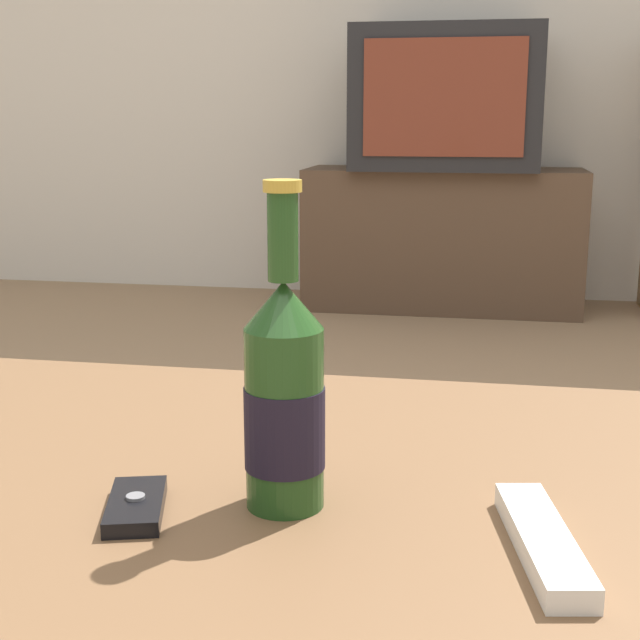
{
  "coord_description": "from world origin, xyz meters",
  "views": [
    {
      "loc": [
        0.2,
        -0.77,
        0.75
      ],
      "look_at": [
        0.02,
        0.25,
        0.51
      ],
      "focal_mm": 50.0,
      "sensor_mm": 36.0,
      "label": 1
    }
  ],
  "objects_px": {
    "remote_control": "(543,542)",
    "television": "(447,99)",
    "beer_bottle": "(284,397)",
    "tv_stand": "(442,239)",
    "cell_phone": "(136,506)"
  },
  "relations": [
    {
      "from": "tv_stand",
      "to": "cell_phone",
      "type": "bearing_deg",
      "value": -92.74
    },
    {
      "from": "television",
      "to": "beer_bottle",
      "type": "relative_size",
      "value": 2.42
    },
    {
      "from": "tv_stand",
      "to": "television",
      "type": "bearing_deg",
      "value": -90.0
    },
    {
      "from": "tv_stand",
      "to": "cell_phone",
      "type": "relative_size",
      "value": 9.92
    },
    {
      "from": "beer_bottle",
      "to": "cell_phone",
      "type": "height_order",
      "value": "beer_bottle"
    },
    {
      "from": "tv_stand",
      "to": "remote_control",
      "type": "height_order",
      "value": "tv_stand"
    },
    {
      "from": "cell_phone",
      "to": "remote_control",
      "type": "height_order",
      "value": "remote_control"
    },
    {
      "from": "beer_bottle",
      "to": "remote_control",
      "type": "distance_m",
      "value": 0.24
    },
    {
      "from": "television",
      "to": "beer_bottle",
      "type": "bearing_deg",
      "value": -90.25
    },
    {
      "from": "remote_control",
      "to": "tv_stand",
      "type": "bearing_deg",
      "value": 83.72
    },
    {
      "from": "beer_bottle",
      "to": "cell_phone",
      "type": "bearing_deg",
      "value": -161.58
    },
    {
      "from": "television",
      "to": "beer_bottle",
      "type": "distance_m",
      "value": 2.81
    },
    {
      "from": "tv_stand",
      "to": "beer_bottle",
      "type": "distance_m",
      "value": 2.81
    },
    {
      "from": "remote_control",
      "to": "television",
      "type": "bearing_deg",
      "value": 83.72
    },
    {
      "from": "tv_stand",
      "to": "remote_control",
      "type": "distance_m",
      "value": 2.86
    }
  ]
}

